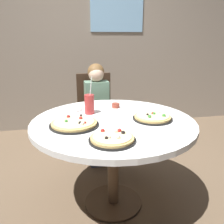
# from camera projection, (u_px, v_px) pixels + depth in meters

# --- Properties ---
(ground_plane) EXTENTS (8.00, 8.00, 0.00)m
(ground_plane) POSITION_uv_depth(u_px,v_px,m) (113.00, 203.00, 2.07)
(ground_plane) COLOR brown
(wall_with_window) EXTENTS (5.20, 0.14, 2.90)m
(wall_with_window) POSITION_uv_depth(u_px,v_px,m) (85.00, 30.00, 3.51)
(wall_with_window) COLOR gray
(wall_with_window) RESTS_ON ground_plane
(dining_table) EXTENTS (1.25, 1.25, 0.75)m
(dining_table) POSITION_uv_depth(u_px,v_px,m) (113.00, 132.00, 1.88)
(dining_table) COLOR white
(dining_table) RESTS_ON ground_plane
(chair_wooden) EXTENTS (0.41, 0.41, 0.95)m
(chair_wooden) POSITION_uv_depth(u_px,v_px,m) (95.00, 110.00, 2.86)
(chair_wooden) COLOR #382619
(chair_wooden) RESTS_ON ground_plane
(diner_child) EXTENTS (0.27, 0.42, 1.08)m
(diner_child) POSITION_uv_depth(u_px,v_px,m) (98.00, 118.00, 2.71)
(diner_child) COLOR #3F4766
(diner_child) RESTS_ON ground_plane
(pizza_veggie) EXTENTS (0.31, 0.31, 0.05)m
(pizza_veggie) POSITION_uv_depth(u_px,v_px,m) (153.00, 117.00, 1.86)
(pizza_veggie) COLOR black
(pizza_veggie) RESTS_ON dining_table
(pizza_cheese) EXTENTS (0.29, 0.29, 0.05)m
(pizza_cheese) POSITION_uv_depth(u_px,v_px,m) (112.00, 138.00, 1.48)
(pizza_cheese) COLOR black
(pizza_cheese) RESTS_ON dining_table
(pizza_pepperoni) EXTENTS (0.35, 0.35, 0.05)m
(pizza_pepperoni) POSITION_uv_depth(u_px,v_px,m) (74.00, 124.00, 1.73)
(pizza_pepperoni) COLOR black
(pizza_pepperoni) RESTS_ON dining_table
(soda_cup) EXTENTS (0.08, 0.08, 0.31)m
(soda_cup) POSITION_uv_depth(u_px,v_px,m) (89.00, 104.00, 1.98)
(soda_cup) COLOR #B73333
(soda_cup) RESTS_ON dining_table
(sauce_bowl) EXTENTS (0.07, 0.07, 0.04)m
(sauce_bowl) POSITION_uv_depth(u_px,v_px,m) (116.00, 105.00, 2.17)
(sauce_bowl) COLOR brown
(sauce_bowl) RESTS_ON dining_table
(plate_small) EXTENTS (0.18, 0.18, 0.01)m
(plate_small) POSITION_uv_depth(u_px,v_px,m) (71.00, 110.00, 2.10)
(plate_small) COLOR white
(plate_small) RESTS_ON dining_table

